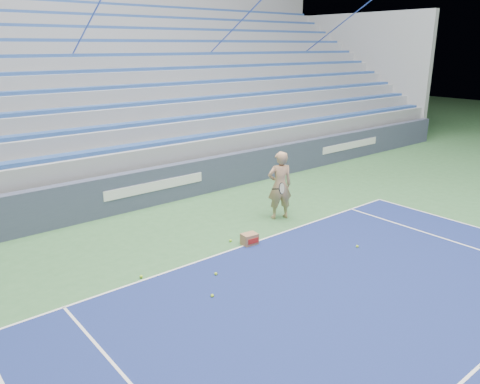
# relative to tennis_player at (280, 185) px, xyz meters

# --- Properties ---
(sponsor_barrier) EXTENTS (30.00, 0.32, 1.10)m
(sponsor_barrier) POSITION_rel_tennis_player_xyz_m (-2.04, 3.17, -0.38)
(sponsor_barrier) COLOR #3A4158
(sponsor_barrier) RESTS_ON ground
(bleachers) EXTENTS (31.00, 9.15, 7.30)m
(bleachers) POSITION_rel_tennis_player_xyz_m (-2.05, 8.89, 1.43)
(bleachers) COLOR gray
(bleachers) RESTS_ON ground
(tennis_player) EXTENTS (1.00, 0.96, 1.85)m
(tennis_player) POSITION_rel_tennis_player_xyz_m (0.00, 0.00, 0.00)
(tennis_player) COLOR tan
(tennis_player) RESTS_ON ground
(ball_box) EXTENTS (0.39, 0.32, 0.27)m
(ball_box) POSITION_rel_tennis_player_xyz_m (-1.78, -0.84, -0.79)
(ball_box) COLOR #946A47
(ball_box) RESTS_ON ground
(tennis_ball_0) EXTENTS (0.07, 0.07, 0.07)m
(tennis_ball_0) POSITION_rel_tennis_player_xyz_m (0.03, -2.58, -0.89)
(tennis_ball_0) COLOR #A1D42B
(tennis_ball_0) RESTS_ON ground
(tennis_ball_1) EXTENTS (0.07, 0.07, 0.07)m
(tennis_ball_1) POSITION_rel_tennis_player_xyz_m (-2.03, -0.44, -0.89)
(tennis_ball_1) COLOR #A1D42B
(tennis_ball_1) RESTS_ON ground
(tennis_ball_2) EXTENTS (0.07, 0.07, 0.07)m
(tennis_ball_2) POSITION_rel_tennis_player_xyz_m (-3.32, -1.58, -0.89)
(tennis_ball_2) COLOR #A1D42B
(tennis_ball_2) RESTS_ON ground
(tennis_ball_3) EXTENTS (0.07, 0.07, 0.07)m
(tennis_ball_3) POSITION_rel_tennis_player_xyz_m (-4.55, -0.71, -0.89)
(tennis_ball_3) COLOR #A1D42B
(tennis_ball_3) RESTS_ON ground
(tennis_ball_4) EXTENTS (0.07, 0.07, 0.07)m
(tennis_ball_4) POSITION_rel_tennis_player_xyz_m (-3.89, -2.23, -0.89)
(tennis_ball_4) COLOR #A1D42B
(tennis_ball_4) RESTS_ON ground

